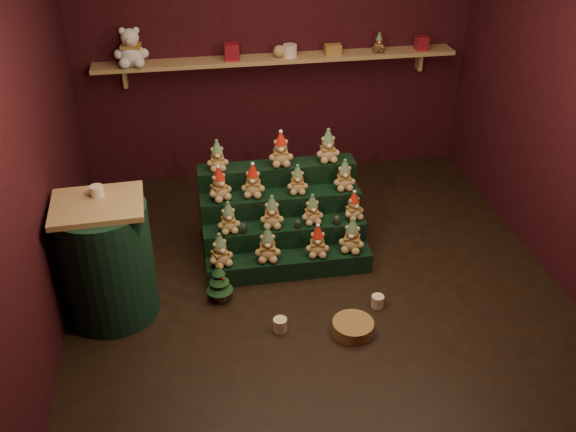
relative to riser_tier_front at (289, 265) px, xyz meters
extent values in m
plane|color=black|center=(0.19, -0.08, -0.09)|extent=(4.00, 4.00, 0.00)
cube|color=black|center=(0.19, 1.97, 1.31)|extent=(4.00, 0.10, 2.80)
cube|color=black|center=(0.19, -2.13, 1.31)|extent=(4.00, 0.10, 2.80)
cube|color=black|center=(-1.86, -0.08, 1.31)|extent=(0.10, 4.00, 2.80)
cube|color=black|center=(2.24, -0.08, 1.31)|extent=(0.10, 4.00, 2.80)
cube|color=#A98554|center=(0.19, 1.79, 1.21)|extent=(3.60, 0.26, 0.04)
cube|color=#A98554|center=(-1.31, 1.86, 1.09)|extent=(0.04, 0.12, 0.20)
cube|color=#A98554|center=(1.69, 1.86, 1.09)|extent=(0.04, 0.12, 0.20)
cube|color=black|center=(0.00, 0.00, 0.00)|extent=(1.40, 0.22, 0.18)
cube|color=black|center=(0.00, 0.22, 0.09)|extent=(1.40, 0.22, 0.36)
cube|color=black|center=(0.00, 0.44, 0.18)|extent=(1.40, 0.22, 0.54)
cube|color=black|center=(0.00, 0.66, 0.27)|extent=(1.40, 0.22, 0.72)
cylinder|color=black|center=(-0.36, 0.16, 0.28)|extent=(0.06, 0.06, 0.03)
sphere|color=silver|center=(-0.36, 0.16, 0.33)|extent=(0.07, 0.07, 0.07)
cylinder|color=black|center=(0.10, 0.16, 0.28)|extent=(0.05, 0.05, 0.02)
sphere|color=silver|center=(0.10, 0.16, 0.32)|extent=(0.06, 0.06, 0.06)
cylinder|color=black|center=(0.44, 0.16, 0.28)|extent=(0.06, 0.06, 0.02)
sphere|color=silver|center=(0.44, 0.16, 0.32)|extent=(0.06, 0.06, 0.06)
cube|color=#A98554|center=(-1.43, -0.25, 0.88)|extent=(0.67, 0.57, 0.04)
cylinder|color=black|center=(-1.43, -0.25, 0.38)|extent=(0.69, 0.69, 0.95)
cylinder|color=beige|center=(-1.43, -0.15, 0.94)|extent=(0.10, 0.10, 0.08)
cylinder|color=#49331A|center=(-0.61, -0.24, -0.06)|extent=(0.11, 0.11, 0.05)
cone|color=#14371D|center=(-0.61, -0.24, 0.06)|extent=(0.21, 0.21, 0.11)
cone|color=#14371D|center=(-0.61, -0.24, 0.13)|extent=(0.16, 0.16, 0.10)
cone|color=#14371D|center=(-0.61, -0.24, 0.20)|extent=(0.11, 0.11, 0.07)
cone|color=gold|center=(-0.61, -0.24, 0.26)|extent=(0.03, 0.03, 0.03)
cylinder|color=beige|center=(-0.19, -0.69, -0.04)|extent=(0.11, 0.11, 0.11)
cylinder|color=beige|center=(0.62, -0.54, -0.04)|extent=(0.10, 0.10, 0.10)
cylinder|color=olive|center=(0.35, -0.81, -0.04)|extent=(0.31, 0.31, 0.10)
cube|color=maroon|center=(-0.26, 1.77, 1.31)|extent=(0.14, 0.14, 0.16)
cylinder|color=beige|center=(0.31, 1.77, 1.29)|extent=(0.14, 0.14, 0.12)
cube|color=maroon|center=(1.66, 1.77, 1.30)|extent=(0.12, 0.12, 0.14)
sphere|color=tan|center=(0.21, 1.77, 1.29)|extent=(0.12, 0.12, 0.12)
cube|color=#CA5C1C|center=(0.74, 1.77, 1.28)|extent=(0.16, 0.10, 0.10)
camera|label=1|loc=(-0.75, -4.34, 3.21)|focal=40.00mm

